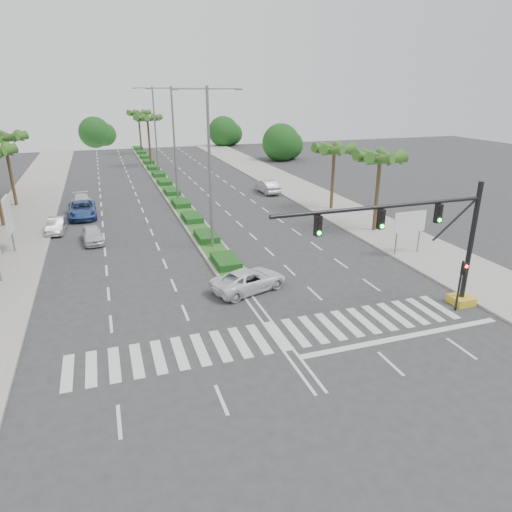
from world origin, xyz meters
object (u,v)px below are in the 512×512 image
(car_crossing, at_px, (249,280))
(car_right, at_px, (267,186))
(car_parked_b, at_px, (56,225))
(car_parked_c, at_px, (82,210))
(car_parked_d, at_px, (82,202))
(car_parked_a, at_px, (92,235))

(car_crossing, distance_m, car_right, 27.89)
(car_parked_b, bearing_deg, car_parked_c, 69.13)
(car_parked_d, bearing_deg, car_parked_a, -89.42)
(car_parked_d, bearing_deg, car_crossing, -71.80)
(car_right, bearing_deg, car_parked_b, 19.06)
(car_parked_a, height_order, car_parked_b, car_parked_a)
(car_parked_c, distance_m, car_right, 21.19)
(car_parked_d, distance_m, car_right, 20.81)
(car_right, bearing_deg, car_parked_d, 0.60)
(car_parked_a, relative_size, car_right, 0.82)
(car_parked_b, xyz_separation_m, car_parked_c, (2.06, 4.48, 0.13))
(car_parked_a, relative_size, car_parked_c, 0.70)
(car_parked_a, bearing_deg, car_parked_c, 90.43)
(car_parked_b, bearing_deg, car_right, 25.28)
(car_parked_c, relative_size, car_right, 1.17)
(car_parked_b, relative_size, car_parked_c, 0.70)
(car_parked_c, height_order, car_parked_d, car_parked_c)
(car_parked_b, height_order, car_right, car_right)
(car_parked_c, bearing_deg, car_parked_d, 89.66)
(car_crossing, bearing_deg, car_right, -40.48)
(car_parked_a, distance_m, car_right, 23.61)
(car_parked_a, height_order, car_crossing, car_crossing)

